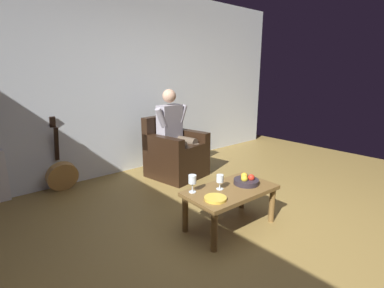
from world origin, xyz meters
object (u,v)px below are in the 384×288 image
wine_glass_near (220,180)px  decorative_dish (215,198)px  armchair (175,154)px  coffee_table (230,195)px  wine_glass_far (192,180)px  guitar (62,174)px  fruit_bowl (246,181)px  person_seated (175,130)px

wine_glass_near → decorative_dish: (0.20, 0.14, -0.09)m
wine_glass_near → armchair: bearing=-111.2°
armchair → coffee_table: (0.49, 1.56, 0.01)m
coffee_table → wine_glass_far: size_ratio=5.39×
guitar → armchair: bearing=160.9°
armchair → fruit_bowl: size_ratio=3.48×
armchair → wine_glass_far: 1.62m
coffee_table → decorative_dish: (0.30, 0.08, 0.08)m
fruit_bowl → decorative_dish: (0.51, 0.06, -0.02)m
guitar → fruit_bowl: guitar is taller
guitar → wine_glass_far: (-0.66, 1.89, 0.31)m
decorative_dish → wine_glass_far: bearing=-79.3°
guitar → wine_glass_near: bearing=114.4°
person_seated → fruit_bowl: 1.61m
person_seated → wine_glass_near: 1.61m
guitar → wine_glass_near: guitar is taller
armchair → decorative_dish: bearing=54.5°
guitar → wine_glass_far: size_ratio=5.63×
person_seated → wine_glass_far: bearing=48.7°
fruit_bowl → decorative_dish: fruit_bowl is taller
guitar → decorative_dish: (-0.71, 2.15, 0.20)m
coffee_table → fruit_bowl: 0.24m
person_seated → decorative_dish: size_ratio=6.30×
coffee_table → wine_glass_far: bearing=-27.9°
armchair → person_seated: bearing=90.0°
person_seated → guitar: 1.65m
coffee_table → wine_glass_near: wine_glass_near is taller
armchair → coffee_table: armchair is taller
decorative_dish → guitar: bearing=-71.8°
wine_glass_near → fruit_bowl: 0.33m
person_seated → decorative_dish: bearing=54.4°
guitar → wine_glass_far: guitar is taller
person_seated → coffee_table: 1.66m
armchair → fruit_bowl: bearing=70.3°
guitar → wine_glass_far: 2.02m
coffee_table → guitar: (1.00, -2.07, -0.12)m
coffee_table → person_seated: bearing=-107.5°
fruit_bowl → person_seated: bearing=-99.9°
armchair → coffee_table: bearing=62.7°
armchair → wine_glass_near: bearing=58.9°
wine_glass_near → fruit_bowl: size_ratio=0.58×
guitar → decorative_dish: size_ratio=4.76×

